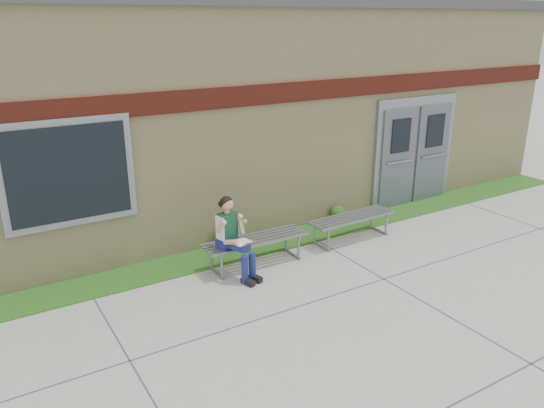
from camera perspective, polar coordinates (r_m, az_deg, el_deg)
ground at (r=7.55m, az=8.88°, el=-11.31°), size 80.00×80.00×0.00m
grass_strip at (r=9.44m, az=-1.26°, el=-4.46°), size 16.00×0.80×0.02m
school_building at (r=11.82m, az=-9.75°, el=10.72°), size 16.20×6.22×4.20m
bench_left at (r=8.63m, az=-1.77°, el=-4.36°), size 1.77×0.51×0.46m
bench_right at (r=9.70m, az=8.56°, el=-1.89°), size 1.73×0.53×0.44m
girl at (r=8.14m, az=-4.17°, el=-3.40°), size 0.52×0.78×1.29m
shrub_mid at (r=9.32m, az=-5.18°, el=-3.64°), size 0.35×0.35×0.35m
shrub_east at (r=10.59m, az=7.10°, el=-0.97°), size 0.30×0.30×0.30m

